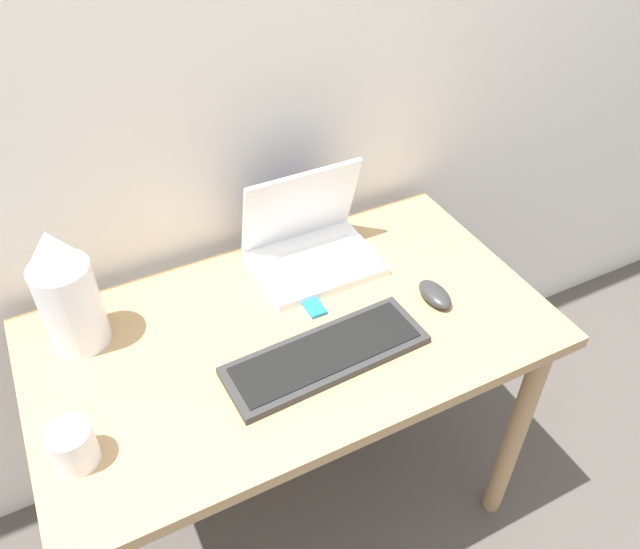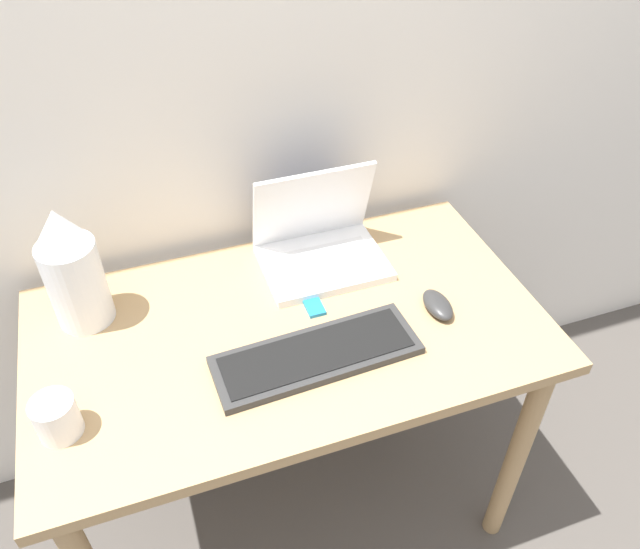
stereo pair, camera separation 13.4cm
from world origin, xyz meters
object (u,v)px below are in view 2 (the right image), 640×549
Objects in this scene: mug at (56,417)px; vase at (72,269)px; mp3_player at (314,307)px; mouse at (438,305)px; keyboard at (317,355)px; laptop at (319,242)px.

vase is at bearing 77.68° from mug.
mouse is at bearing -19.99° from mp3_player.
keyboard is 0.54m from vase.
mouse reaches higher than keyboard.
mug is at bearing -178.49° from keyboard.
laptop is 3.52× the size of mug.
laptop reaches higher than keyboard.
mug reaches higher than mp3_player.
mouse is (0.30, 0.05, 0.01)m from keyboard.
vase is 0.52m from mp3_player.
keyboard is 0.15m from mp3_player.
mouse is 1.84× the size of mp3_player.
mouse is at bearing -17.65° from vase.
laptop is 0.56m from vase.
laptop is 1.01× the size of vase.
vase is (-0.44, 0.28, 0.13)m from keyboard.
mouse is 0.35× the size of vase.
laptop is at bearing 69.71° from keyboard.
mp3_player is (-0.26, 0.09, -0.01)m from mouse.
laptop reaches higher than mouse.
laptop is 0.70m from mug.
mouse is 1.23× the size of mug.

